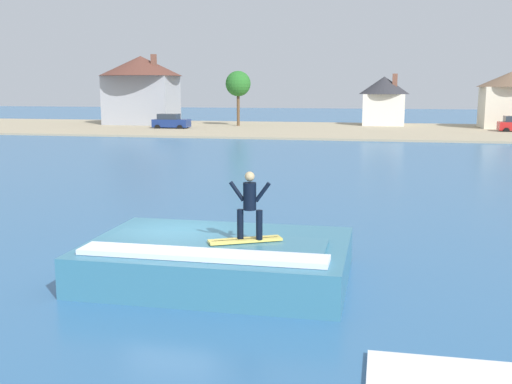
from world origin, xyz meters
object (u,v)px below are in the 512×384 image
object	(u,v)px
house_small_cottage	(384,99)
surfer	(250,202)
wave_crest	(218,260)
tree_short_bushy	(142,96)
house_gabled_white	(510,98)
car_near_shore	(171,122)
surfboard	(245,240)
tree_tall_bare	(238,84)
house_with_chimney	(141,85)

from	to	relation	value
house_small_cottage	surfer	bearing A→B (deg)	-92.88
wave_crest	tree_short_bushy	size ratio (longest dim) A/B	1.27
wave_crest	house_small_cottage	xyz separation A→B (m)	(4.09, 63.64, 2.97)
surfer	house_gabled_white	size ratio (longest dim) A/B	0.22
tree_short_bushy	house_small_cottage	bearing A→B (deg)	6.35
house_gabled_white	car_near_shore	bearing A→B (deg)	-167.86
surfboard	house_gabled_white	world-z (taller)	house_gabled_white
surfboard	tree_short_bushy	xyz separation A→B (m)	(-27.39, 60.49, 2.70)
car_near_shore	tree_tall_bare	bearing A→B (deg)	41.21
house_with_chimney	house_gabled_white	xyz separation A→B (m)	(44.95, 1.59, -1.50)
house_gabled_white	tree_short_bushy	size ratio (longest dim) A/B	1.51
wave_crest	surfboard	xyz separation A→B (m)	(0.77, -0.27, 0.62)
wave_crest	tree_short_bushy	xyz separation A→B (m)	(-26.62, 60.22, 3.32)
car_near_shore	tree_tall_bare	xyz separation A→B (m)	(6.70, 5.87, 4.33)
surfboard	house_with_chimney	world-z (taller)	house_with_chimney
surfer	tree_short_bushy	world-z (taller)	tree_short_bushy
house_small_cottage	tree_tall_bare	size ratio (longest dim) A/B	0.95
wave_crest	tree_tall_bare	distance (m)	60.47
house_small_cottage	tree_tall_bare	distance (m)	18.33
house_small_cottage	tree_tall_bare	world-z (taller)	tree_tall_bare
car_near_shore	tree_tall_bare	size ratio (longest dim) A/B	0.61
tree_tall_bare	house_with_chimney	bearing A→B (deg)	176.23
wave_crest	house_gabled_white	xyz separation A→B (m)	(18.47, 61.20, 3.19)
tree_short_bushy	surfer	bearing A→B (deg)	-65.54
tree_tall_bare	car_near_shore	bearing A→B (deg)	-138.79
wave_crest	house_gabled_white	distance (m)	64.01
house_gabled_white	house_small_cottage	distance (m)	14.59
car_near_shore	tree_short_bushy	distance (m)	10.18
surfer	tree_tall_bare	world-z (taller)	tree_tall_bare
surfboard	house_small_cottage	distance (m)	64.04
surfboard	car_near_shore	xyz separation A→B (m)	(-20.94, 53.15, -0.20)
wave_crest	tree_tall_bare	size ratio (longest dim) A/B	0.95
tree_tall_bare	tree_short_bushy	xyz separation A→B (m)	(-13.14, 1.47, -1.44)
car_near_shore	wave_crest	bearing A→B (deg)	-69.12
house_gabled_white	wave_crest	bearing A→B (deg)	-106.80
wave_crest	tree_tall_bare	xyz separation A→B (m)	(-13.48, 58.75, 4.76)
surfer	car_near_shore	xyz separation A→B (m)	(-21.06, 53.13, -1.16)
surfer	tree_tall_bare	size ratio (longest dim) A/B	0.24
house_gabled_white	tree_tall_bare	xyz separation A→B (m)	(-31.95, -2.45, 1.56)
surfer	house_gabled_white	bearing A→B (deg)	74.02
house_with_chimney	tree_tall_bare	distance (m)	13.03
surfboard	tree_tall_bare	world-z (taller)	tree_tall_bare
wave_crest	tree_short_bushy	world-z (taller)	tree_short_bushy
car_near_shore	surfer	bearing A→B (deg)	-68.38
wave_crest	house_gabled_white	size ratio (longest dim) A/B	0.84
wave_crest	surfer	xyz separation A→B (m)	(0.88, -0.25, 1.58)
surfboard	wave_crest	bearing A→B (deg)	160.86
surfboard	house_with_chimney	distance (m)	65.91
surfboard	car_near_shore	world-z (taller)	car_near_shore
house_small_cottage	tree_short_bushy	size ratio (longest dim) A/B	1.27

